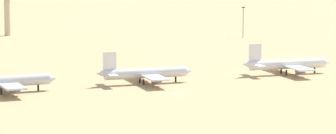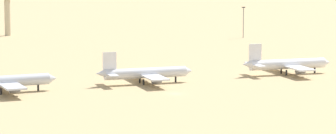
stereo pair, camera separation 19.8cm
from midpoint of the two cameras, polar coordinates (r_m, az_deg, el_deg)
ground at (r=255.78m, az=0.47°, el=-1.85°), size 4000.00×4000.00×0.00m
parked_jet_navy_3 at (r=261.13m, az=-11.28°, el=-0.98°), size 34.17×28.65×11.30m
parked_jet_white_4 at (r=274.90m, az=-1.64°, el=-0.42°), size 33.49×28.15×11.07m
parked_jet_white_5 at (r=299.80m, az=8.09°, el=0.20°), size 34.46×29.05×11.38m
control_tower at (r=449.57m, az=-10.98°, el=4.03°), size 5.20×5.20×24.87m
light_pole_mid at (r=431.42m, az=5.15°, el=3.22°), size 1.80×0.50×16.03m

